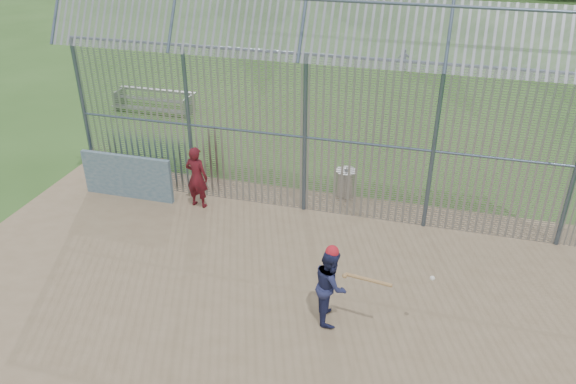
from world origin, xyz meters
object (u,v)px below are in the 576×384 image
(dugout_wall, at_px, (127,176))
(onlooker, at_px, (197,177))
(batter, at_px, (331,285))
(trash_can, at_px, (345,183))
(bleacher, at_px, (154,101))

(dugout_wall, height_order, onlooker, onlooker)
(batter, height_order, trash_can, batter)
(batter, xyz_separation_m, trash_can, (-0.59, 4.87, -0.41))
(batter, bearing_deg, trash_can, -8.00)
(dugout_wall, distance_m, batter, 6.89)
(onlooker, relative_size, bleacher, 0.55)
(onlooker, bearing_deg, bleacher, -46.77)
(dugout_wall, xyz_separation_m, batter, (6.07, -3.25, 0.17))
(bleacher, bearing_deg, trash_can, -29.37)
(trash_can, xyz_separation_m, bleacher, (-7.87, 4.43, 0.03))
(dugout_wall, xyz_separation_m, onlooker, (1.95, 0.05, 0.22))
(batter, relative_size, trash_can, 1.87)
(onlooker, bearing_deg, batter, 148.60)
(trash_can, distance_m, bleacher, 9.03)
(dugout_wall, height_order, batter, batter)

